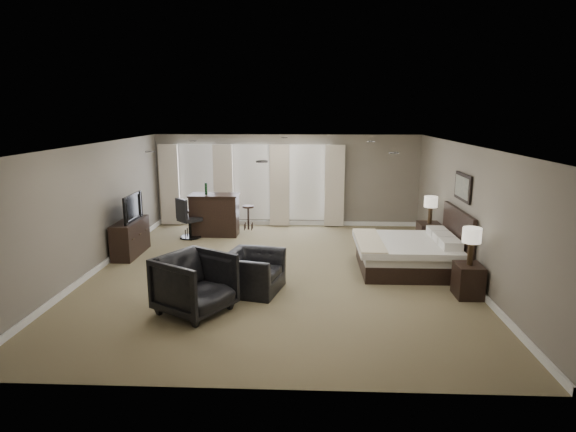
{
  "coord_description": "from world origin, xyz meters",
  "views": [
    {
      "loc": [
        0.63,
        -9.38,
        3.23
      ],
      "look_at": [
        0.2,
        0.4,
        1.1
      ],
      "focal_mm": 30.0,
      "sensor_mm": 36.0,
      "label": 1
    }
  ],
  "objects_px": {
    "tv": "(129,218)",
    "armchair_far": "(195,281)",
    "bar_stool_right": "(248,218)",
    "nightstand_near": "(468,281)",
    "bar_stool_left": "(190,223)",
    "nightstand_far": "(429,237)",
    "bar_counter": "(215,215)",
    "desk_chair": "(190,218)",
    "bed": "(403,240)",
    "armchair_near": "(253,266)",
    "lamp_near": "(471,246)",
    "dresser": "(130,238)",
    "lamp_far": "(430,210)"
  },
  "relations": [
    {
      "from": "nightstand_far",
      "to": "bar_counter",
      "type": "height_order",
      "value": "bar_counter"
    },
    {
      "from": "bar_counter",
      "to": "bar_stool_left",
      "type": "xyz_separation_m",
      "value": [
        -0.66,
        -0.06,
        -0.21
      ]
    },
    {
      "from": "lamp_far",
      "to": "bar_stool_right",
      "type": "distance_m",
      "value": 4.94
    },
    {
      "from": "tv",
      "to": "armchair_far",
      "type": "relative_size",
      "value": 0.99
    },
    {
      "from": "armchair_far",
      "to": "bar_counter",
      "type": "bearing_deg",
      "value": 38.77
    },
    {
      "from": "tv",
      "to": "lamp_far",
      "type": "bearing_deg",
      "value": -84.83
    },
    {
      "from": "bar_counter",
      "to": "nightstand_far",
      "type": "bearing_deg",
      "value": -12.97
    },
    {
      "from": "bar_stool_right",
      "to": "bar_stool_left",
      "type": "bearing_deg",
      "value": -153.69
    },
    {
      "from": "nightstand_far",
      "to": "nightstand_near",
      "type": "bearing_deg",
      "value": -90.0
    },
    {
      "from": "dresser",
      "to": "bar_stool_right",
      "type": "distance_m",
      "value": 3.48
    },
    {
      "from": "armchair_near",
      "to": "bar_stool_left",
      "type": "distance_m",
      "value": 4.5
    },
    {
      "from": "nightstand_near",
      "to": "bar_stool_left",
      "type": "bearing_deg",
      "value": 145.81
    },
    {
      "from": "bar_counter",
      "to": "bar_stool_right",
      "type": "distance_m",
      "value": 1.07
    },
    {
      "from": "armchair_near",
      "to": "bed",
      "type": "bearing_deg",
      "value": -51.96
    },
    {
      "from": "bed",
      "to": "bar_counter",
      "type": "xyz_separation_m",
      "value": [
        -4.44,
        2.68,
        -0.09
      ]
    },
    {
      "from": "nightstand_far",
      "to": "dresser",
      "type": "distance_m",
      "value": 6.95
    },
    {
      "from": "bed",
      "to": "tv",
      "type": "distance_m",
      "value": 6.09
    },
    {
      "from": "armchair_far",
      "to": "bar_counter",
      "type": "height_order",
      "value": "bar_counter"
    },
    {
      "from": "armchair_near",
      "to": "bar_stool_right",
      "type": "xyz_separation_m",
      "value": [
        -0.66,
        4.68,
        -0.14
      ]
    },
    {
      "from": "nightstand_near",
      "to": "lamp_near",
      "type": "xyz_separation_m",
      "value": [
        0.0,
        0.0,
        0.63
      ]
    },
    {
      "from": "armchair_far",
      "to": "bar_stool_left",
      "type": "distance_m",
      "value": 5.13
    },
    {
      "from": "tv",
      "to": "bar_counter",
      "type": "relative_size",
      "value": 0.83
    },
    {
      "from": "bed",
      "to": "dresser",
      "type": "relative_size",
      "value": 1.47
    },
    {
      "from": "desk_chair",
      "to": "bar_stool_right",
      "type": "bearing_deg",
      "value": -99.65
    },
    {
      "from": "nightstand_near",
      "to": "bar_counter",
      "type": "xyz_separation_m",
      "value": [
        -5.33,
        4.13,
        0.26
      ]
    },
    {
      "from": "bed",
      "to": "dresser",
      "type": "bearing_deg",
      "value": 172.22
    },
    {
      "from": "nightstand_far",
      "to": "lamp_far",
      "type": "distance_m",
      "value": 0.65
    },
    {
      "from": "nightstand_near",
      "to": "bar_counter",
      "type": "distance_m",
      "value": 6.74
    },
    {
      "from": "bar_stool_right",
      "to": "tv",
      "type": "bearing_deg",
      "value": -133.63
    },
    {
      "from": "desk_chair",
      "to": "lamp_near",
      "type": "bearing_deg",
      "value": -167.8
    },
    {
      "from": "bar_stool_right",
      "to": "desk_chair",
      "type": "height_order",
      "value": "desk_chair"
    },
    {
      "from": "armchair_far",
      "to": "bar_stool_left",
      "type": "relative_size",
      "value": 1.56
    },
    {
      "from": "dresser",
      "to": "desk_chair",
      "type": "relative_size",
      "value": 1.29
    },
    {
      "from": "dresser",
      "to": "armchair_near",
      "type": "xyz_separation_m",
      "value": [
        3.07,
        -2.16,
        0.08
      ]
    },
    {
      "from": "bed",
      "to": "armchair_near",
      "type": "xyz_separation_m",
      "value": [
        -2.96,
        -1.34,
        -0.16
      ]
    },
    {
      "from": "nightstand_near",
      "to": "lamp_far",
      "type": "relative_size",
      "value": 0.93
    },
    {
      "from": "dresser",
      "to": "bar_counter",
      "type": "distance_m",
      "value": 2.45
    },
    {
      "from": "lamp_near",
      "to": "lamp_far",
      "type": "distance_m",
      "value": 2.9
    },
    {
      "from": "bar_stool_right",
      "to": "desk_chair",
      "type": "bearing_deg",
      "value": -144.52
    },
    {
      "from": "tv",
      "to": "armchair_far",
      "type": "xyz_separation_m",
      "value": [
        2.24,
        -3.16,
        -0.33
      ]
    },
    {
      "from": "nightstand_far",
      "to": "bar_stool_right",
      "type": "bearing_deg",
      "value": 157.26
    },
    {
      "from": "bar_counter",
      "to": "desk_chair",
      "type": "height_order",
      "value": "bar_counter"
    },
    {
      "from": "bar_stool_left",
      "to": "desk_chair",
      "type": "relative_size",
      "value": 0.65
    },
    {
      "from": "tv",
      "to": "bar_counter",
      "type": "xyz_separation_m",
      "value": [
        1.59,
        1.85,
        -0.31
      ]
    },
    {
      "from": "lamp_far",
      "to": "armchair_far",
      "type": "distance_m",
      "value": 6.04
    },
    {
      "from": "bed",
      "to": "tv",
      "type": "xyz_separation_m",
      "value": [
        -6.03,
        0.82,
        0.23
      ]
    },
    {
      "from": "armchair_near",
      "to": "nightstand_far",
      "type": "bearing_deg",
      "value": -40.39
    },
    {
      "from": "lamp_near",
      "to": "bar_stool_left",
      "type": "distance_m",
      "value": 7.26
    },
    {
      "from": "bed",
      "to": "tv",
      "type": "height_order",
      "value": "bed"
    },
    {
      "from": "nightstand_near",
      "to": "armchair_near",
      "type": "relative_size",
      "value": 0.54
    }
  ]
}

